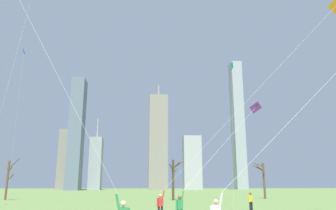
% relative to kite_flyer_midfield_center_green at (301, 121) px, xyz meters
% --- Properties ---
extents(kite_flyer_midfield_center_green, '(17.31, 3.37, 17.10)m').
position_rel_kite_flyer_midfield_center_green_xyz_m(kite_flyer_midfield_center_green, '(0.00, 0.00, 0.00)').
color(kite_flyer_midfield_center_green, '#726656').
rests_on(kite_flyer_midfield_center_green, ground).
extents(kite_flyer_foreground_right_orange, '(15.25, 1.18, 17.05)m').
position_rel_kite_flyer_midfield_center_green_xyz_m(kite_flyer_foreground_right_orange, '(-2.93, 7.50, -0.70)').
color(kite_flyer_foreground_right_orange, black).
rests_on(kite_flyer_foreground_right_orange, ground).
extents(kite_flyer_midfield_right_pink, '(7.29, 2.47, 13.88)m').
position_rel_kite_flyer_midfield_center_green_xyz_m(kite_flyer_midfield_right_pink, '(-9.29, -2.09, -1.89)').
color(kite_flyer_midfield_right_pink, '#726656').
rests_on(kite_flyer_midfield_right_pink, ground).
extents(kite_flyer_far_back_purple, '(6.95, 4.34, 8.22)m').
position_rel_kite_flyer_midfield_center_green_xyz_m(kite_flyer_far_back_purple, '(-4.52, 4.95, -3.36)').
color(kite_flyer_far_back_purple, black).
rests_on(kite_flyer_far_back_purple, ground).
extents(bystander_watching_nearby, '(0.43, 0.36, 1.62)m').
position_rel_kite_flyer_midfield_center_green_xyz_m(bystander_watching_nearby, '(1.54, 12.44, -4.19)').
color(bystander_watching_nearby, black).
rests_on(bystander_watching_nearby, ground).
extents(distant_kite_high_overhead_blue, '(0.95, 2.55, 18.22)m').
position_rel_kite_flyer_midfield_center_green_xyz_m(distant_kite_high_overhead_blue, '(-21.75, 23.63, 10.53)').
color(distant_kite_high_overhead_blue, blue).
rests_on(distant_kite_high_overhead_blue, ground).
extents(distant_kite_drifting_left_teal, '(2.19, 5.14, 15.41)m').
position_rel_kite_flyer_midfield_center_green_xyz_m(distant_kite_drifting_left_teal, '(2.21, 18.14, 8.70)').
color(distant_kite_drifting_left_teal, teal).
rests_on(distant_kite_drifting_left_teal, ground).
extents(bare_tree_left_of_center, '(1.78, 3.11, 5.87)m').
position_rel_kite_flyer_midfield_center_green_xyz_m(bare_tree_left_of_center, '(12.90, 39.12, -1.81)').
color(bare_tree_left_of_center, brown).
rests_on(bare_tree_left_of_center, ground).
extents(bare_tree_rightmost, '(2.83, 1.70, 6.26)m').
position_rel_kite_flyer_midfield_center_green_xyz_m(bare_tree_rightmost, '(-27.21, 37.62, -1.87)').
color(bare_tree_rightmost, brown).
rests_on(bare_tree_rightmost, ground).
extents(bare_tree_right_of_center, '(2.44, 3.08, 5.83)m').
position_rel_kite_flyer_midfield_center_green_xyz_m(bare_tree_right_of_center, '(-2.45, 34.71, -1.81)').
color(bare_tree_right_of_center, '#4C3828').
rests_on(bare_tree_right_of_center, ground).
extents(skyline_short_annex, '(8.18, 6.87, 24.33)m').
position_rel_kite_flyer_midfield_center_green_xyz_m(skyline_short_annex, '(16.74, 136.68, 7.07)').
color(skyline_short_annex, '#B2B2B7').
rests_on(skyline_short_annex, ground).
extents(skyline_tall_tower, '(10.69, 6.34, 27.77)m').
position_rel_kite_flyer_midfield_center_green_xyz_m(skyline_tall_tower, '(-39.92, 143.98, 8.79)').
color(skyline_tall_tower, gray).
rests_on(skyline_tall_tower, ground).
extents(skyline_squat_block, '(8.63, 5.27, 48.88)m').
position_rel_kite_flyer_midfield_center_green_xyz_m(skyline_squat_block, '(1.01, 136.12, 16.79)').
color(skyline_squat_block, gray).
rests_on(skyline_squat_block, ground).
extents(skyline_mid_tower_right, '(5.39, 7.88, 32.27)m').
position_rel_kite_flyer_midfield_center_green_xyz_m(skyline_mid_tower_right, '(-27.21, 137.66, 6.64)').
color(skyline_mid_tower_right, '#9EA3AD').
rests_on(skyline_mid_tower_right, ground).
extents(skyline_mid_tower_left, '(5.25, 6.80, 63.78)m').
position_rel_kite_flyer_midfield_center_green_xyz_m(skyline_mid_tower_left, '(40.99, 141.93, 26.80)').
color(skyline_mid_tower_left, '#9EA3AD').
rests_on(skyline_mid_tower_left, ground).
extents(skyline_wide_slab, '(5.50, 8.71, 46.77)m').
position_rel_kite_flyer_midfield_center_green_xyz_m(skyline_wide_slab, '(-34.21, 124.44, 18.29)').
color(skyline_wide_slab, slate).
rests_on(skyline_wide_slab, ground).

